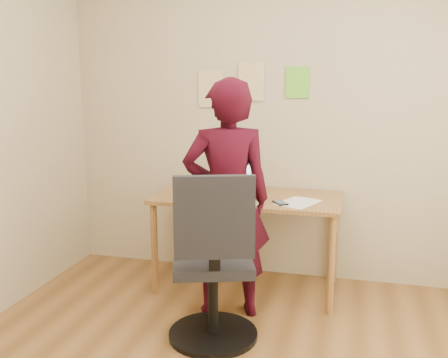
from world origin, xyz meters
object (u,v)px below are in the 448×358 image
(laptop, at_px, (238,188))
(person, at_px, (227,200))
(desk, at_px, (248,207))
(phone, at_px, (280,203))
(office_chair, at_px, (213,272))

(laptop, relative_size, person, 0.21)
(desk, bearing_deg, phone, -32.85)
(office_chair, relative_size, person, 0.67)
(person, bearing_deg, phone, -158.26)
(desk, relative_size, laptop, 4.18)
(laptop, distance_m, phone, 0.42)
(desk, relative_size, person, 0.86)
(phone, relative_size, office_chair, 0.14)
(phone, bearing_deg, office_chair, -146.59)
(laptop, xyz_separation_m, person, (0.04, -0.50, 0.02))
(desk, bearing_deg, office_chair, -91.77)
(desk, bearing_deg, laptop, 156.04)
(laptop, bearing_deg, phone, -33.96)
(laptop, xyz_separation_m, phone, (0.36, -0.22, -0.05))
(phone, height_order, office_chair, office_chair)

